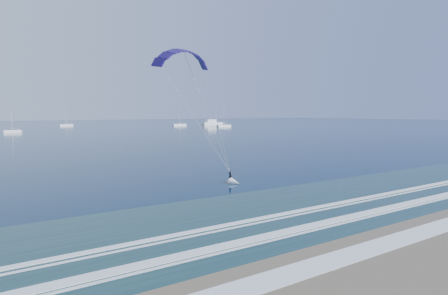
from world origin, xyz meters
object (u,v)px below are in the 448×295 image
kitesurfer_rig (209,119)px  sailboat_3 (12,131)px  sailboat_6 (224,126)px  sailboat_5 (179,125)px  sailboat_4 (66,125)px  motor_yacht (212,123)px

kitesurfer_rig → sailboat_3: kitesurfer_rig is taller
sailboat_3 → sailboat_6: size_ratio=0.77×
sailboat_3 → sailboat_5: size_ratio=0.76×
kitesurfer_rig → sailboat_5: (101.35, 195.67, -7.56)m
sailboat_3 → sailboat_4: (39.63, 74.05, 0.01)m
sailboat_4 → sailboat_6: size_ratio=0.87×
motor_yacht → sailboat_6: sailboat_6 is taller
motor_yacht → sailboat_5: bearing=160.8°
sailboat_5 → sailboat_4: bearing=151.2°
sailboat_3 → motor_yacht: bearing=14.4°
sailboat_3 → sailboat_6: 116.90m
sailboat_4 → sailboat_6: (77.06, -66.96, 0.01)m
sailboat_5 → sailboat_6: sailboat_5 is taller
kitesurfer_rig → sailboat_3: size_ratio=1.67×
kitesurfer_rig → motor_yacht: (122.25, 188.39, -6.66)m
kitesurfer_rig → sailboat_4: size_ratio=1.48×
kitesurfer_rig → motor_yacht: bearing=57.0°
kitesurfer_rig → motor_yacht: 224.68m
kitesurfer_rig → motor_yacht: size_ratio=1.11×
sailboat_3 → sailboat_4: sailboat_4 is taller
sailboat_4 → kitesurfer_rig: bearing=-99.3°
sailboat_3 → sailboat_5: 110.31m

